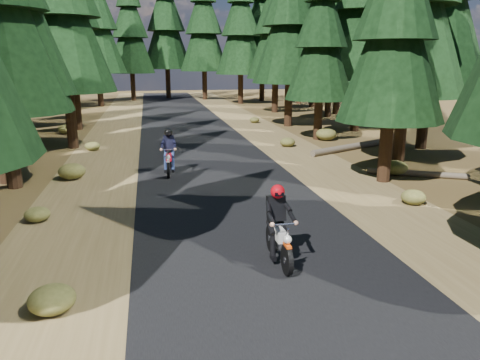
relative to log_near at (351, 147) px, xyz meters
name	(u,v)px	position (x,y,z in m)	size (l,w,h in m)	color
ground	(251,235)	(-7.46, -10.59, -0.16)	(120.00, 120.00, 0.00)	#4D3B1B
road	(221,186)	(-7.46, -5.59, -0.15)	(6.00, 100.00, 0.01)	black
shoulder_l	(89,192)	(-12.06, -5.59, -0.16)	(3.20, 100.00, 0.01)	brown
shoulder_r	(341,180)	(-2.86, -5.59, -0.16)	(3.20, 100.00, 0.01)	brown
pine_forest	(182,4)	(-7.48, 10.46, 7.73)	(34.59, 55.08, 16.32)	black
log_near	(351,147)	(0.00, 0.00, 0.00)	(0.32, 0.32, 5.58)	#4C4233
log_far	(417,174)	(0.22, -5.68, -0.04)	(0.24, 0.24, 3.73)	#4C4233
understory_shrubs	(245,164)	(-6.13, -3.34, 0.12)	(15.91, 31.98, 0.69)	#474C1E
rider_lead	(279,238)	(-7.22, -12.36, 0.43)	(0.59, 1.97, 1.76)	beige
rider_follow	(169,159)	(-9.22, -3.46, 0.44)	(0.79, 2.06, 1.80)	#A70B19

